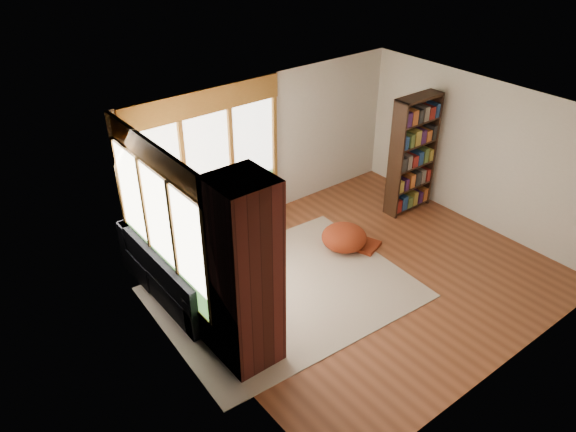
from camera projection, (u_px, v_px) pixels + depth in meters
floor at (362, 274)px, 8.85m from camera, size 5.50×5.50×0.00m
ceiling at (375, 118)px, 7.51m from camera, size 5.50×5.50×0.00m
wall_back at (267, 147)px, 9.87m from camera, size 5.50×0.04×2.60m
wall_front at (521, 287)px, 6.49m from camera, size 5.50×0.04×2.60m
wall_left at (204, 272)px, 6.73m from camera, size 0.04×5.00×2.60m
wall_right at (482, 154)px, 9.63m from camera, size 0.04×5.00×2.60m
windows_back at (208, 164)px, 9.19m from camera, size 2.82×0.10×1.90m
windows_left at (160, 226)px, 7.53m from camera, size 0.10×2.62×1.90m
roller_blind at (131, 177)px, 7.90m from camera, size 0.03×0.72×0.90m
brick_chimney at (245, 275)px, 6.68m from camera, size 0.70×0.70×2.60m
sectional_sofa at (198, 253)px, 8.81m from camera, size 2.20×2.20×0.80m
area_rug at (285, 292)px, 8.45m from camera, size 3.84×3.01×0.01m
bookshelf at (413, 155)px, 10.07m from camera, size 0.94×0.31×2.20m
pouf at (344, 237)px, 9.37m from camera, size 0.78×0.78×0.41m
dog_tan at (204, 225)px, 8.58m from camera, size 1.09×0.80×0.55m
dog_brindle at (200, 261)px, 7.89m from camera, size 0.58×0.80×0.40m
throw_pillows at (198, 226)px, 8.66m from camera, size 1.98×1.68×0.45m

